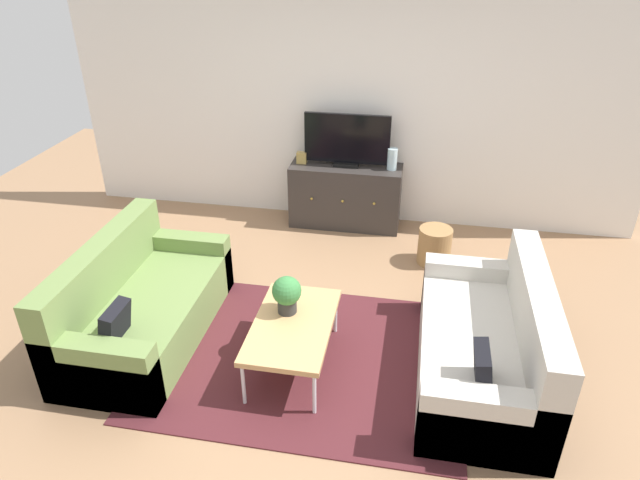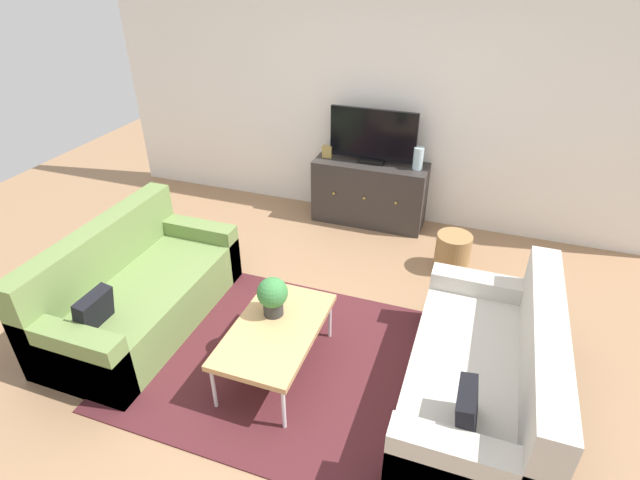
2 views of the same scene
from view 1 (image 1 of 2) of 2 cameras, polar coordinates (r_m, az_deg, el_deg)
The scene contains 12 objects.
ground_plane at distance 4.80m, azimuth -1.15°, elevation -10.69°, with size 10.00×10.00×0.00m, color #997251.
wall_back at distance 6.44m, azimuth 3.37°, elevation 13.52°, with size 6.40×0.12×2.70m, color white.
area_rug at distance 4.69m, azimuth -1.53°, elevation -11.79°, with size 2.50×1.90×0.01m, color #4C1E23.
couch_left_side at distance 5.00m, azimuth -17.96°, elevation -6.52°, with size 0.89×1.76×0.86m.
couch_right_side at distance 4.53m, azimuth 16.99°, elevation -10.45°, with size 0.89×1.76×0.86m.
coffee_table at distance 4.39m, azimuth -2.77°, elevation -8.69°, with size 0.60×1.03×0.42m.
potted_plant at distance 4.39m, azimuth -3.37°, elevation -5.39°, with size 0.23×0.23×0.31m.
tv_console at distance 6.52m, azimuth 2.58°, elevation 4.50°, with size 1.26×0.47×0.72m.
flat_screen_tv at distance 6.30m, azimuth 2.74°, elevation 10.00°, with size 0.95×0.16×0.59m.
glass_vase at distance 6.30m, azimuth 7.31°, elevation 8.11°, with size 0.11×0.11×0.24m, color silver.
mantel_clock at distance 6.44m, azimuth -1.85°, elevation 8.30°, with size 0.11×0.07×0.13m, color tan.
wicker_basket at distance 5.93m, azimuth 11.48°, elevation -0.57°, with size 0.34×0.34×0.39m, color #9E7547.
Camera 1 is at (0.76, -3.61, 3.07)m, focal length 31.71 mm.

